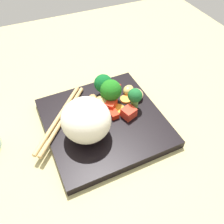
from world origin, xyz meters
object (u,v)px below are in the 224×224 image
object	(u,v)px
rice_mound	(86,120)
carrot_slice_2	(92,107)
square_plate	(104,122)
broccoli_floret_2	(103,84)
chopstick_pair	(61,118)

from	to	relation	value
rice_mound	carrot_slice_2	distance (cm)	8.35
square_plate	broccoli_floret_2	distance (cm)	8.84
square_plate	carrot_slice_2	world-z (taller)	carrot_slice_2
carrot_slice_2	square_plate	bearing A→B (deg)	105.04
rice_mound	chopstick_pair	xyz separation A→B (cm)	(3.93, -5.96, -3.88)
rice_mound	carrot_slice_2	bearing A→B (deg)	-117.51
rice_mound	carrot_slice_2	size ratio (longest dim) A/B	4.49
square_plate	rice_mound	xyz separation A→B (cm)	(4.50, 2.40, 5.26)
rice_mound	chopstick_pair	size ratio (longest dim) A/B	0.59
carrot_slice_2	chopstick_pair	xyz separation A→B (cm)	(7.33, 0.57, 0.09)
square_plate	rice_mound	distance (cm)	7.33
square_plate	rice_mound	size ratio (longest dim) A/B	2.53
broccoli_floret_2	carrot_slice_2	bearing A→B (deg)	37.84
broccoli_floret_2	rice_mound	bearing A→B (deg)	52.54
carrot_slice_2	chopstick_pair	bearing A→B (deg)	4.42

